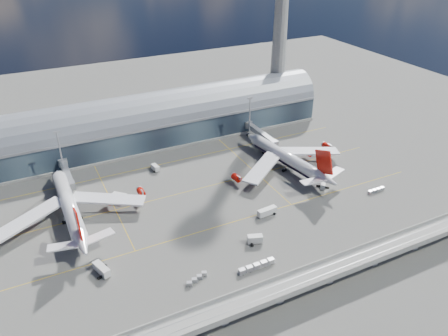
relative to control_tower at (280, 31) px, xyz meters
name	(u,v)px	position (x,y,z in m)	size (l,w,h in m)	color
ground	(209,213)	(-85.00, -83.00, -51.64)	(500.00, 500.00, 0.00)	#474744
taxi_lines	(189,188)	(-85.00, -60.89, -51.63)	(200.00, 80.12, 0.01)	gold
terminal	(150,123)	(-85.00, -5.01, -40.30)	(200.00, 30.00, 28.00)	#1E2732
control_tower	(280,31)	(0.00, 0.00, 0.00)	(19.00, 19.00, 103.00)	gray
guideway	(280,289)	(-85.00, -138.00, -46.34)	(220.00, 8.50, 7.20)	gray
floodlight_mast_left	(61,155)	(-135.00, -28.00, -38.00)	(3.00, 0.70, 25.70)	gray
floodlight_mast_right	(250,118)	(-35.00, -28.00, -38.00)	(3.00, 0.70, 25.70)	gray
airliner_left	(70,207)	(-137.89, -61.66, -45.74)	(64.38, 67.59, 20.65)	white
airliner_right	(287,158)	(-33.81, -64.24, -46.23)	(62.77, 65.66, 20.84)	white
jet_bridge_left	(66,172)	(-134.41, -29.88, -46.46)	(4.40, 28.00, 7.25)	gray
jet_bridge_right	(260,133)	(-30.54, -31.82, -46.46)	(4.40, 32.00, 7.25)	gray
service_truck_0	(102,269)	(-133.75, -99.30, -49.95)	(4.96, 8.27, 3.25)	silver
service_truck_1	(255,239)	(-77.22, -108.51, -49.96)	(6.27, 4.39, 3.32)	silver
service_truck_2	(267,212)	(-63.57, -94.85, -49.99)	(8.92, 3.31, 3.16)	silver
service_truck_3	(323,185)	(-28.94, -87.63, -50.23)	(5.39, 5.69, 2.74)	silver
service_truck_4	(155,168)	(-93.59, -37.71, -50.18)	(3.11, 5.29, 2.89)	silver
service_truck_5	(120,197)	(-116.22, -55.91, -50.05)	(6.28, 6.29, 3.10)	silver
cargo_train_0	(197,279)	(-105.30, -117.41, -50.85)	(8.96, 4.31, 1.50)	gray
cargo_train_1	(257,266)	(-83.86, -121.25, -50.62)	(14.67, 2.04, 1.95)	gray
cargo_train_2	(376,190)	(-9.45, -101.43, -50.84)	(9.17, 1.57, 1.53)	gray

